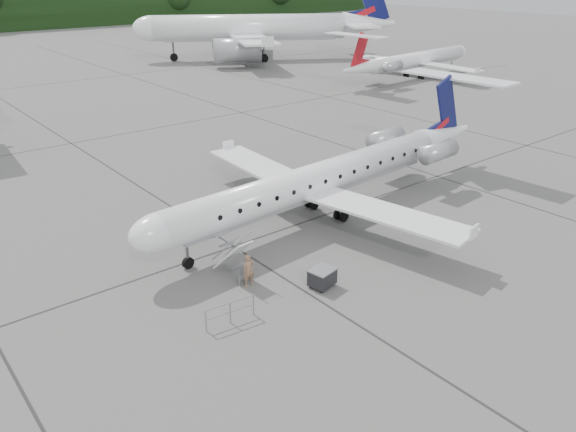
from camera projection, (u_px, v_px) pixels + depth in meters
ground at (418, 263)px, 28.06m from camera, size 320.00×320.00×0.00m
main_regional_jet at (316, 164)px, 31.70m from camera, size 27.36×20.52×6.72m
airstair at (232, 256)px, 26.54m from camera, size 0.99×2.19×2.11m
passenger at (249, 270)px, 25.83m from camera, size 0.61×0.44×1.57m
safety_railing at (230, 313)px, 23.15m from camera, size 2.20×0.32×1.00m
baggage_cart at (322, 277)px, 25.83m from camera, size 1.28×1.11×0.98m
bg_narrowbody at (249, 14)px, 86.70m from camera, size 46.81×43.14×13.68m
bg_regional_right at (420, 52)px, 74.16m from camera, size 26.33×19.92×6.55m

